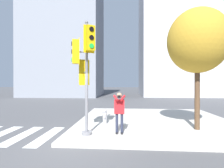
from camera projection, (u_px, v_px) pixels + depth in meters
ground_plane at (71, 143)px, 6.20m from camera, size 160.00×160.00×0.00m
sidewalk_corner at (154, 121)px, 9.44m from camera, size 8.00×8.00×0.14m
traffic_signal_pole at (84, 63)px, 6.68m from camera, size 0.97×1.07×4.39m
person_photographer at (119, 109)px, 6.90m from camera, size 0.50×0.53×1.61m
street_tree at (197, 41)px, 7.46m from camera, size 2.51×2.51×5.18m
fire_hydrant at (105, 116)px, 8.59m from camera, size 0.22×0.28×0.71m
building_left at (65, 33)px, 28.81m from camera, size 12.04×9.17×20.75m
building_right at (189, 34)px, 29.17m from camera, size 16.16×9.48×20.54m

